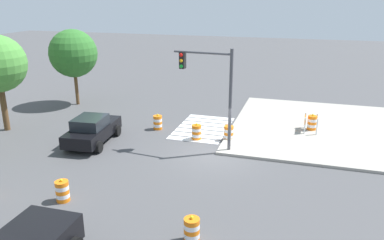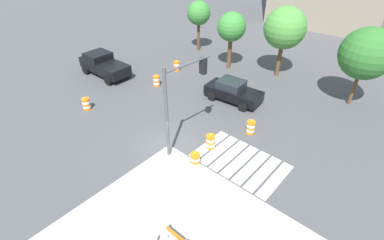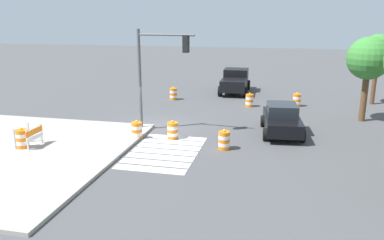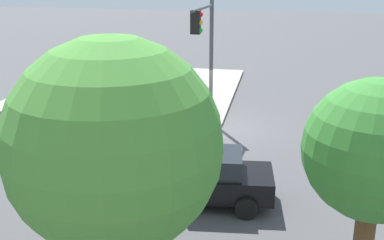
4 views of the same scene
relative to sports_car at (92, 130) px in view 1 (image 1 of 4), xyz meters
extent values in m
plane|color=#474749|center=(0.35, -7.25, -0.81)|extent=(120.00, 120.00, 0.00)
cube|color=#9E998E|center=(6.35, -13.25, -0.74)|extent=(12.00, 12.00, 0.15)
cube|color=silver|center=(2.10, -5.45, -0.80)|extent=(0.60, 3.20, 0.02)
cube|color=silver|center=(2.85, -5.45, -0.80)|extent=(0.60, 3.20, 0.02)
cube|color=silver|center=(3.60, -5.45, -0.80)|extent=(0.60, 3.20, 0.02)
cube|color=silver|center=(4.35, -5.45, -0.80)|extent=(0.60, 3.20, 0.02)
cube|color=silver|center=(5.10, -5.45, -0.80)|extent=(0.60, 3.20, 0.02)
cube|color=silver|center=(5.85, -5.45, -0.80)|extent=(0.60, 3.20, 0.02)
cube|color=silver|center=(6.60, -5.45, -0.80)|extent=(0.60, 3.20, 0.02)
cube|color=black|center=(0.06, 0.01, -0.13)|extent=(4.46, 2.24, 0.70)
cube|color=#1E2328|center=(-0.19, -0.02, 0.52)|extent=(2.04, 1.77, 0.60)
cylinder|color=black|center=(1.31, 1.08, -0.48)|extent=(0.68, 0.30, 0.66)
cylinder|color=black|center=(1.49, -0.81, -0.48)|extent=(0.68, 0.30, 0.66)
cylinder|color=black|center=(-1.38, 0.82, -0.48)|extent=(0.68, 0.30, 0.66)
cylinder|color=black|center=(-1.20, -1.07, -0.48)|extent=(0.68, 0.30, 0.66)
cylinder|color=black|center=(-9.44, -2.81, -0.39)|extent=(0.85, 0.32, 0.84)
cylinder|color=orange|center=(-7.30, -8.21, -0.72)|extent=(0.56, 0.56, 0.18)
cylinder|color=white|center=(-7.30, -8.21, -0.54)|extent=(0.56, 0.56, 0.18)
cylinder|color=orange|center=(-7.30, -8.21, -0.36)|extent=(0.56, 0.56, 0.18)
cylinder|color=white|center=(-7.30, -8.21, -0.18)|extent=(0.56, 0.56, 0.18)
cylinder|color=orange|center=(-7.30, -8.21, 0.00)|extent=(0.56, 0.56, 0.18)
sphere|color=yellow|center=(-7.30, -8.21, 0.15)|extent=(0.12, 0.12, 0.12)
cylinder|color=orange|center=(-6.21, -2.24, -0.72)|extent=(0.56, 0.56, 0.18)
cylinder|color=white|center=(-6.21, -2.24, -0.54)|extent=(0.56, 0.56, 0.18)
cylinder|color=orange|center=(-6.21, -2.24, -0.36)|extent=(0.56, 0.56, 0.18)
cylinder|color=white|center=(-6.21, -2.24, -0.18)|extent=(0.56, 0.56, 0.18)
cylinder|color=orange|center=(-6.21, -2.24, 0.00)|extent=(0.56, 0.56, 0.18)
sphere|color=yellow|center=(-6.21, -2.24, 0.15)|extent=(0.12, 0.12, 0.12)
cylinder|color=orange|center=(2.67, -7.48, -0.72)|extent=(0.56, 0.56, 0.18)
cylinder|color=white|center=(2.67, -7.48, -0.54)|extent=(0.56, 0.56, 0.18)
cylinder|color=orange|center=(2.67, -7.48, -0.36)|extent=(0.56, 0.56, 0.18)
cylinder|color=white|center=(2.67, -7.48, -0.18)|extent=(0.56, 0.56, 0.18)
cylinder|color=orange|center=(2.67, -7.48, 0.00)|extent=(0.56, 0.56, 0.18)
sphere|color=yellow|center=(2.67, -7.48, 0.15)|extent=(0.12, 0.12, 0.12)
cylinder|color=orange|center=(2.28, -5.61, -0.72)|extent=(0.56, 0.56, 0.18)
cylinder|color=white|center=(2.28, -5.61, -0.54)|extent=(0.56, 0.56, 0.18)
cylinder|color=orange|center=(2.28, -5.61, -0.36)|extent=(0.56, 0.56, 0.18)
cylinder|color=white|center=(2.28, -5.61, -0.18)|extent=(0.56, 0.56, 0.18)
cylinder|color=orange|center=(2.28, -5.61, 0.00)|extent=(0.56, 0.56, 0.18)
sphere|color=yellow|center=(2.28, -5.61, 0.15)|extent=(0.12, 0.12, 0.12)
cylinder|color=orange|center=(3.32, -2.73, -0.72)|extent=(0.56, 0.56, 0.18)
cylinder|color=white|center=(3.32, -2.73, -0.54)|extent=(0.56, 0.56, 0.18)
cylinder|color=orange|center=(3.32, -2.73, -0.36)|extent=(0.56, 0.56, 0.18)
cylinder|color=white|center=(3.32, -2.73, -0.18)|extent=(0.56, 0.56, 0.18)
cylinder|color=orange|center=(3.32, -2.73, 0.00)|extent=(0.56, 0.56, 0.18)
sphere|color=yellow|center=(3.32, -2.73, 0.15)|extent=(0.12, 0.12, 0.12)
cylinder|color=orange|center=(5.65, -12.19, -0.57)|extent=(0.56, 0.56, 0.18)
cylinder|color=white|center=(5.65, -12.19, -0.39)|extent=(0.56, 0.56, 0.18)
cylinder|color=orange|center=(5.65, -12.19, -0.21)|extent=(0.56, 0.56, 0.18)
cylinder|color=white|center=(5.65, -12.19, -0.03)|extent=(0.56, 0.56, 0.18)
cylinder|color=orange|center=(5.65, -12.19, 0.15)|extent=(0.56, 0.56, 0.18)
sphere|color=yellow|center=(5.65, -12.19, 0.30)|extent=(0.12, 0.12, 0.12)
cube|color=silver|center=(4.78, -11.77, -0.16)|extent=(0.07, 0.07, 1.00)
cube|color=silver|center=(4.78, -12.47, -0.16)|extent=(0.07, 0.07, 1.00)
cube|color=silver|center=(5.88, -11.76, -0.16)|extent=(0.07, 0.07, 1.00)
cube|color=silver|center=(5.88, -12.46, -0.16)|extent=(0.07, 0.07, 1.00)
cube|color=orange|center=(5.33, -11.74, 0.09)|extent=(1.30, 0.05, 0.28)
cube|color=white|center=(5.33, -11.74, -0.21)|extent=(1.30, 0.05, 0.20)
cylinder|color=#4C4C51|center=(0.95, -7.85, 2.09)|extent=(0.18, 0.18, 5.50)
cylinder|color=#4C4C51|center=(1.09, -6.26, 4.54)|extent=(0.39, 3.20, 0.12)
cube|color=black|center=(1.18, -5.14, 4.09)|extent=(0.38, 0.31, 0.90)
sphere|color=red|center=(0.99, -5.13, 4.39)|extent=(0.20, 0.20, 0.20)
sphere|color=#F2A514|center=(0.99, -5.13, 4.09)|extent=(0.20, 0.20, 0.20)
sphere|color=green|center=(0.99, -5.13, 3.79)|extent=(0.20, 0.20, 0.20)
cylinder|color=brown|center=(0.42, 6.45, 0.71)|extent=(0.36, 0.36, 3.04)
cylinder|color=brown|center=(6.99, 5.49, 0.55)|extent=(0.26, 0.26, 2.73)
sphere|color=#2D6B28|center=(6.99, 5.49, 3.18)|extent=(3.62, 3.62, 3.62)
camera|label=1|loc=(-18.24, -11.51, 7.44)|focal=35.77mm
camera|label=2|loc=(10.30, -16.39, 10.43)|focal=26.46mm
camera|label=3|loc=(21.08, -0.34, 5.51)|focal=36.02mm
camera|label=4|loc=(-2.09, 13.18, 6.13)|focal=44.73mm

